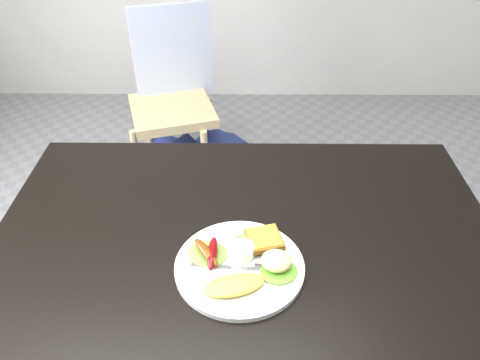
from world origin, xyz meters
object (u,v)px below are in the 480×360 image
(dining_table, at_px, (246,240))
(person, at_px, (220,64))
(plate, at_px, (240,267))
(dining_chair, at_px, (172,111))

(dining_table, height_order, person, person)
(plate, bearing_deg, person, 94.85)
(dining_chair, relative_size, plate, 1.32)
(dining_table, distance_m, person, 0.84)
(person, distance_m, plate, 0.95)
(person, relative_size, plate, 5.83)
(dining_table, xyz_separation_m, dining_chair, (-0.35, 1.16, -0.28))
(dining_chair, height_order, person, person)
(dining_chair, xyz_separation_m, person, (0.25, -0.32, 0.37))
(dining_table, xyz_separation_m, plate, (-0.01, -0.11, 0.03))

